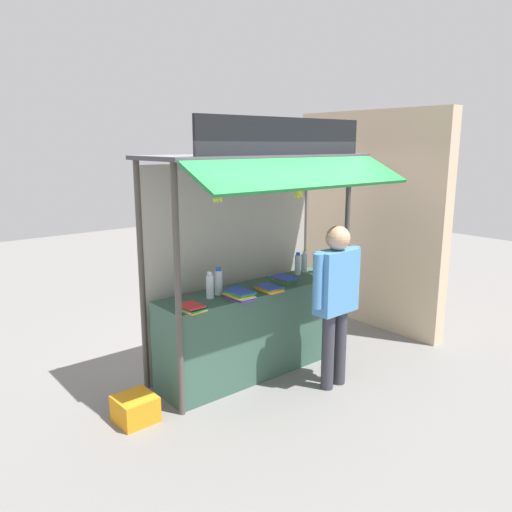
# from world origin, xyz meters

# --- Properties ---
(ground_plane) EXTENTS (20.00, 20.00, 0.00)m
(ground_plane) POSITION_xyz_m (0.00, 0.00, 0.00)
(ground_plane) COLOR slate
(stall_counter) EXTENTS (2.27, 0.56, 0.96)m
(stall_counter) POSITION_xyz_m (0.00, 0.00, 0.48)
(stall_counter) COLOR #385B4C
(stall_counter) RESTS_ON ground
(stall_structure) EXTENTS (2.47, 1.43, 2.72)m
(stall_structure) POSITION_xyz_m (0.00, 0.10, 1.63)
(stall_structure) COLOR #4C4742
(stall_structure) RESTS_ON ground
(water_bottle_far_left) EXTENTS (0.07, 0.07, 0.25)m
(water_bottle_far_left) POSITION_xyz_m (0.89, 0.16, 1.08)
(water_bottle_far_left) COLOR silver
(water_bottle_far_left) RESTS_ON stall_counter
(water_bottle_rear_center) EXTENTS (0.08, 0.08, 0.28)m
(water_bottle_rear_center) POSITION_xyz_m (-0.59, 0.01, 1.09)
(water_bottle_rear_center) COLOR silver
(water_bottle_rear_center) RESTS_ON stall_counter
(water_bottle_left) EXTENTS (0.07, 0.07, 0.27)m
(water_bottle_left) POSITION_xyz_m (0.74, 0.12, 1.08)
(water_bottle_left) COLOR silver
(water_bottle_left) RESTS_ON stall_counter
(water_bottle_front_left) EXTENTS (0.08, 0.08, 0.29)m
(water_bottle_front_left) POSITION_xyz_m (-0.46, 0.05, 1.09)
(water_bottle_front_left) COLOR silver
(water_bottle_front_left) RESTS_ON stall_counter
(water_bottle_mid_left) EXTENTS (0.07, 0.07, 0.25)m
(water_bottle_mid_left) POSITION_xyz_m (1.02, 0.03, 1.08)
(water_bottle_mid_left) COLOR silver
(water_bottle_mid_left) RESTS_ON stall_counter
(magazine_stack_far_right) EXTENTS (0.22, 0.28, 0.05)m
(magazine_stack_far_right) POSITION_xyz_m (-0.94, -0.20, 0.99)
(magazine_stack_far_right) COLOR yellow
(magazine_stack_far_right) RESTS_ON stall_counter
(magazine_stack_back_right) EXTENTS (0.24, 0.31, 0.05)m
(magazine_stack_back_right) POSITION_xyz_m (0.39, 0.00, 0.99)
(magazine_stack_back_right) COLOR orange
(magazine_stack_back_right) RESTS_ON stall_counter
(magazine_stack_mid_right) EXTENTS (0.24, 0.32, 0.09)m
(magazine_stack_mid_right) POSITION_xyz_m (-0.38, -0.20, 1.00)
(magazine_stack_mid_right) COLOR purple
(magazine_stack_mid_right) RESTS_ON stall_counter
(magazine_stack_center) EXTENTS (0.22, 0.29, 0.05)m
(magazine_stack_center) POSITION_xyz_m (0.03, -0.19, 0.99)
(magazine_stack_center) COLOR red
(magazine_stack_center) RESTS_ON stall_counter
(banana_bunch_leftmost) EXTENTS (0.11, 0.11, 0.30)m
(banana_bunch_leftmost) POSITION_xyz_m (0.25, -0.38, 2.02)
(banana_bunch_leftmost) COLOR #332D23
(banana_bunch_rightmost) EXTENTS (0.10, 0.10, 0.27)m
(banana_bunch_rightmost) POSITION_xyz_m (-0.76, -0.38, 2.05)
(banana_bunch_rightmost) COLOR #332D23
(vendor_person) EXTENTS (0.64, 0.24, 1.70)m
(vendor_person) POSITION_xyz_m (0.39, -0.80, 1.02)
(vendor_person) COLOR #383842
(vendor_person) RESTS_ON ground
(plastic_crate) EXTENTS (0.35, 0.35, 0.24)m
(plastic_crate) POSITION_xyz_m (-1.52, -0.11, 0.12)
(plastic_crate) COLOR orange
(plastic_crate) RESTS_ON ground
(neighbour_wall) EXTENTS (0.20, 2.40, 2.91)m
(neighbour_wall) POSITION_xyz_m (2.25, 0.30, 1.46)
(neighbour_wall) COLOR #D0B494
(neighbour_wall) RESTS_ON ground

